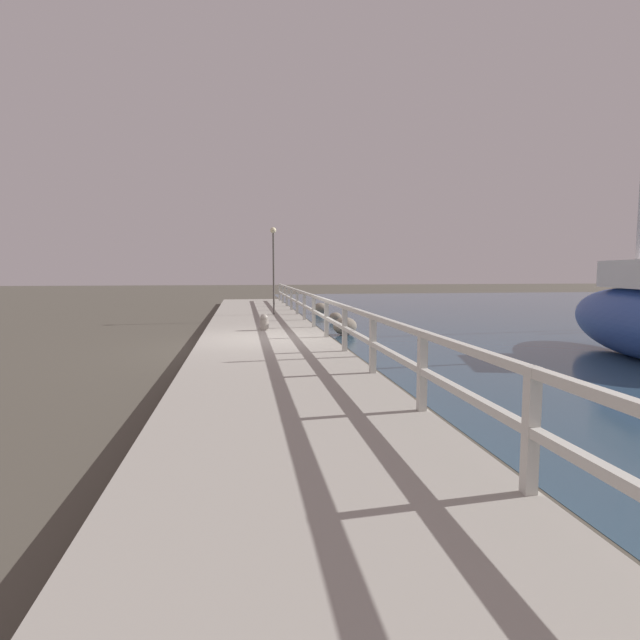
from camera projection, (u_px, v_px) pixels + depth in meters
name	position (u px, v px, depth m)	size (l,w,h in m)	color
ground_plane	(266.00, 349.00, 12.72)	(120.00, 120.00, 0.00)	#4C473D
dock_walkway	(266.00, 343.00, 12.71)	(3.34, 36.00, 0.27)	#9E998E
railing	(326.00, 311.00, 12.87)	(0.10, 32.50, 0.99)	beige
boulder_downstream	(320.00, 308.00, 23.16)	(0.68, 0.61, 0.51)	slate
boulder_far_strip	(345.00, 326.00, 15.43)	(0.74, 0.67, 0.55)	slate
boulder_upstream	(335.00, 317.00, 19.46)	(0.49, 0.44, 0.37)	slate
mooring_bollard	(264.00, 322.00, 14.40)	(0.26, 0.26, 0.48)	gray
dock_lamp	(273.00, 255.00, 19.51)	(0.23, 0.23, 3.41)	#514C47
sailboat_blue	(634.00, 318.00, 11.50)	(2.65, 5.95, 5.67)	#2D4C9E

